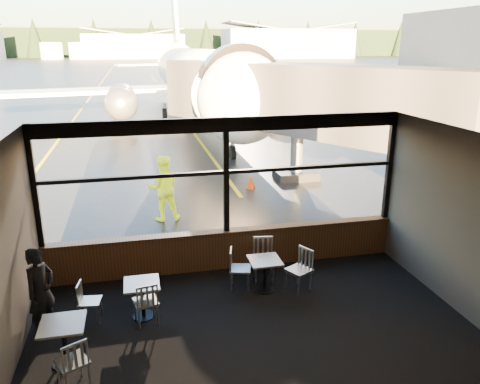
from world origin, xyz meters
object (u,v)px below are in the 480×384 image
object	(u,v)px
chair_mid_w	(90,302)
passenger	(41,291)
cafe_table_mid	(143,300)
cone_nose	(251,182)
chair_near_n	(264,260)
ground_crew	(163,188)
cafe_table_left	(65,344)
chair_left_s	(72,362)
chair_near_w	(240,269)
chair_mid_s	(146,302)
cafe_table_near	(265,275)
chair_near_e	(299,270)
airliner	(196,39)
jet_bridge	(298,119)

from	to	relation	value
chair_mid_w	passenger	xyz separation A→B (m)	(-0.79, -0.16, 0.41)
cafe_table_mid	passenger	size ratio (longest dim) A/B	0.44
cafe_table_mid	cone_nose	world-z (taller)	cafe_table_mid
chair_near_n	ground_crew	xyz separation A→B (m)	(-1.86, 4.31, 0.49)
cafe_table_left	chair_left_s	size ratio (longest dim) A/B	0.86
chair_near_w	chair_mid_s	size ratio (longest dim) A/B	1.02
cafe_table_left	chair_near_n	distance (m)	4.38
cafe_table_near	cone_nose	distance (m)	7.40
cafe_table_left	chair_near_w	size ratio (longest dim) A/B	0.84
cafe_table_left	ground_crew	world-z (taller)	ground_crew
chair_near_e	chair_mid_w	distance (m)	4.18
cafe_table_mid	cone_nose	size ratio (longest dim) A/B	1.47
ground_crew	chair_mid_s	bearing A→B (deg)	79.20
airliner	chair_mid_w	bearing A→B (deg)	-102.41
cafe_table_near	chair_mid_w	xyz separation A→B (m)	(-3.48, -0.39, 0.05)
cafe_table_near	cone_nose	size ratio (longest dim) A/B	1.45
passenger	ground_crew	bearing A→B (deg)	11.64
chair_near_w	chair_mid_w	distance (m)	3.05
chair_left_s	passenger	xyz separation A→B (m)	(-0.67, 1.65, 0.37)
chair_near_e	chair_left_s	bearing A→B (deg)	87.55
cafe_table_near	chair_near_w	distance (m)	0.53
chair_near_e	chair_left_s	distance (m)	4.75
cafe_table_left	chair_mid_w	xyz separation A→B (m)	(0.30, 1.22, 0.02)
chair_near_w	chair_mid_s	distance (m)	2.18
cafe_table_mid	chair_near_w	world-z (taller)	chair_near_w
cone_nose	chair_mid_w	bearing A→B (deg)	-123.15
cafe_table_left	passenger	xyz separation A→B (m)	(-0.49, 1.06, 0.43)
cafe_table_near	chair_mid_s	xyz separation A→B (m)	(-2.47, -0.70, 0.09)
airliner	chair_left_s	size ratio (longest dim) A/B	39.49
chair_near_n	chair_left_s	distance (m)	4.53
chair_mid_w	ground_crew	bearing A→B (deg)	169.48
chair_near_e	chair_mid_s	xyz separation A→B (m)	(-3.16, -0.54, -0.02)
cafe_table_left	chair_near_n	size ratio (longest dim) A/B	0.79
chair_near_n	chair_left_s	xyz separation A→B (m)	(-3.70, -2.63, -0.04)
passenger	chair_near_w	bearing A→B (deg)	-41.92
cone_nose	cafe_table_near	bearing A→B (deg)	-101.76
chair_mid_w	chair_mid_s	bearing A→B (deg)	80.69
chair_near_e	chair_left_s	world-z (taller)	chair_near_e
jet_bridge	chair_near_w	distance (m)	7.71
chair_near_n	chair_mid_w	bearing A→B (deg)	22.68
cafe_table_mid	passenger	distance (m)	1.80
cafe_table_near	cone_nose	world-z (taller)	cafe_table_near
cafe_table_mid	chair_near_w	size ratio (longest dim) A/B	0.79
passenger	cafe_table_mid	bearing A→B (deg)	-50.03
chair_near_e	ground_crew	world-z (taller)	ground_crew
chair_near_w	ground_crew	size ratio (longest dim) A/B	0.47
chair_mid_w	chair_left_s	bearing A→B (deg)	4.24
ground_crew	jet_bridge	bearing A→B (deg)	-160.84
chair_near_e	ground_crew	bearing A→B (deg)	-1.21
chair_near_w	ground_crew	xyz separation A→B (m)	(-1.28, 4.55, 0.52)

